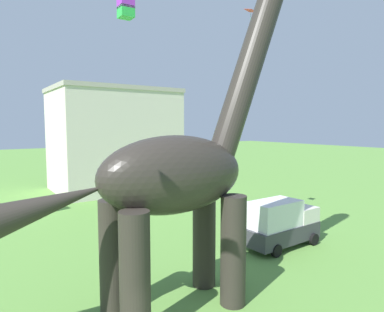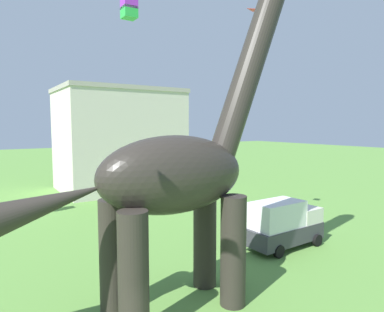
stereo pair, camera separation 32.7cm
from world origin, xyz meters
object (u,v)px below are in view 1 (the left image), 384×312
(dinosaur_sculpture, at_px, (173,175))
(kite_drifting, at_px, (251,11))
(parked_box_truck, at_px, (281,223))
(kite_mid_left, at_px, (126,8))

(dinosaur_sculpture, relative_size, kite_drifting, 14.92)
(dinosaur_sculpture, relative_size, parked_box_truck, 2.94)
(dinosaur_sculpture, xyz_separation_m, kite_mid_left, (2.64, 10.75, 10.37))
(parked_box_truck, height_order, kite_mid_left, kite_mid_left)
(parked_box_truck, height_order, kite_drifting, kite_drifting)
(kite_drifting, relative_size, kite_mid_left, 0.80)
(kite_drifting, distance_m, kite_mid_left, 8.84)
(parked_box_truck, relative_size, kite_mid_left, 4.03)
(dinosaur_sculpture, xyz_separation_m, kite_drifting, (10.00, 5.85, 10.19))
(kite_drifting, bearing_deg, kite_mid_left, 146.36)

